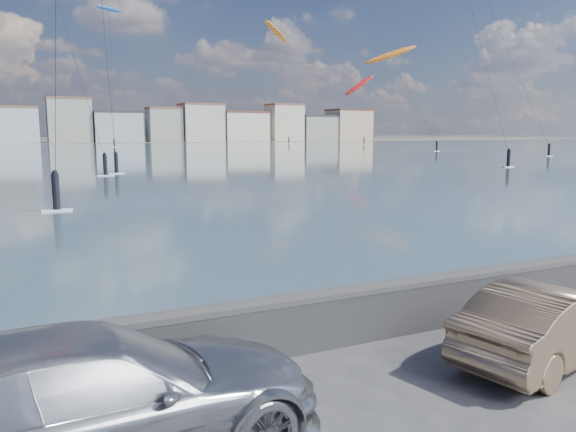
% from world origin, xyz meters
% --- Properties ---
extents(bay_water, '(500.00, 177.00, 0.00)m').
position_xyz_m(bay_water, '(0.00, 91.50, 0.01)').
color(bay_water, '#32515D').
rests_on(bay_water, ground).
extents(far_shore_strip, '(500.00, 60.00, 0.00)m').
position_xyz_m(far_shore_strip, '(0.00, 200.00, 0.01)').
color(far_shore_strip, '#4C473D').
rests_on(far_shore_strip, ground).
extents(seawall, '(400.00, 0.36, 1.08)m').
position_xyz_m(seawall, '(0.00, 2.70, 0.58)').
color(seawall, '#28282B').
rests_on(seawall, ground).
extents(far_buildings, '(240.79, 13.26, 14.60)m').
position_xyz_m(far_buildings, '(1.31, 186.00, 6.03)').
color(far_buildings, beige).
rests_on(far_buildings, ground).
extents(car_silver, '(5.69, 2.68, 1.61)m').
position_xyz_m(car_silver, '(-3.03, 0.72, 0.80)').
color(car_silver, '#A8AAB0').
rests_on(car_silver, ground).
extents(car_champagne, '(4.23, 2.32, 1.32)m').
position_xyz_m(car_champagne, '(4.23, 0.60, 0.66)').
color(car_champagne, '#A18361').
rests_on(car_champagne, ground).
extents(kitesurfer_4, '(10.43, 17.85, 21.62)m').
position_xyz_m(kitesurfer_4, '(65.61, 91.42, 18.88)').
color(kitesurfer_4, orange).
rests_on(kitesurfer_4, ground).
extents(kitesurfer_5, '(10.22, 13.95, 36.73)m').
position_xyz_m(kitesurfer_5, '(68.04, 153.66, 33.10)').
color(kitesurfer_5, orange).
rests_on(kitesurfer_5, ground).
extents(kitesurfer_10, '(8.17, 12.10, 33.25)m').
position_xyz_m(kitesurfer_10, '(17.78, 138.83, 32.09)').
color(kitesurfer_10, blue).
rests_on(kitesurfer_10, ground).
extents(kitesurfer_11, '(9.47, 11.08, 20.68)m').
position_xyz_m(kitesurfer_11, '(88.36, 138.72, 16.93)').
color(kitesurfer_11, red).
rests_on(kitesurfer_11, ground).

